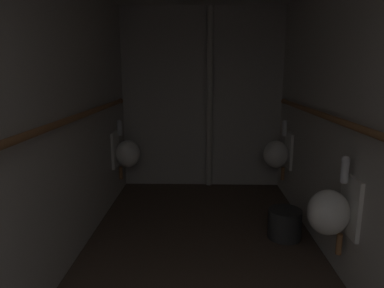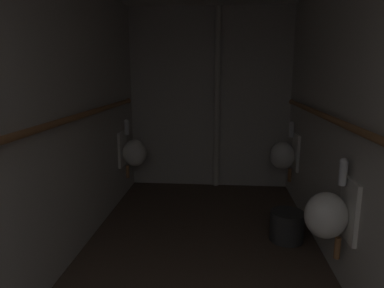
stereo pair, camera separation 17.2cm
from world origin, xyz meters
name	(u,v)px [view 2 (the right image)]	position (x,y,z in m)	size (l,w,h in m)	color
floor	(198,284)	(0.00, 2.30, -0.04)	(2.30, 4.71, 0.08)	#47382D
wall_left	(47,124)	(-1.12, 2.30, 1.22)	(0.06, 4.71, 2.43)	#BAB5AC
wall_right	(362,128)	(1.12, 2.30, 1.22)	(0.06, 4.71, 2.43)	#BAB5AC
wall_back	(210,99)	(0.00, 4.62, 1.22)	(2.30, 0.06, 2.43)	#BAB5AC
urinal_left_mid	(133,152)	(-0.94, 4.02, 0.60)	(0.32, 0.30, 0.76)	silver
urinal_right_mid	(329,214)	(0.94, 2.26, 0.60)	(0.32, 0.30, 0.76)	silver
urinal_right_far	(284,155)	(0.94, 4.04, 0.60)	(0.32, 0.30, 0.76)	silver
supply_pipe_left	(58,123)	(-1.03, 2.29, 1.22)	(0.06, 3.92, 0.06)	#936038
supply_pipe_right	(347,126)	(1.03, 2.32, 1.22)	(0.06, 3.90, 0.06)	#936038
standpipe_back_wall	(217,100)	(0.10, 4.51, 1.22)	(0.08, 0.08, 2.38)	beige
waste_bin	(287,226)	(0.81, 3.01, 0.14)	(0.32, 0.32, 0.29)	#2D2D2D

